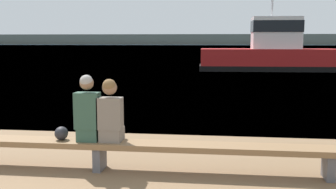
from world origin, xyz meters
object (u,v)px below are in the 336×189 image
tugboat_red (270,54)px  person_left (88,112)px  person_right (110,113)px  shopping_bag (61,133)px  bench_main (99,146)px

tugboat_red → person_left: bearing=164.5°
person_right → shopping_bag: 0.86m
bench_main → tugboat_red: (4.96, 22.12, 0.73)m
bench_main → tugboat_red: bearing=77.4°
person_left → shopping_bag: 0.56m
person_right → tugboat_red: 22.63m
person_left → person_right: 0.36m
person_right → tugboat_red: size_ratio=0.11×
tugboat_red → person_right: bearing=165.4°
shopping_bag → tugboat_red: size_ratio=0.03×
person_left → tugboat_red: 22.70m
shopping_bag → tugboat_red: (5.57, 22.11, 0.54)m
bench_main → shopping_bag: shopping_bag is taller
person_left → shopping_bag: person_left is taller
bench_main → shopping_bag: size_ratio=32.34×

